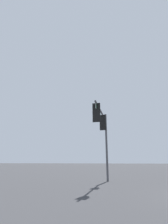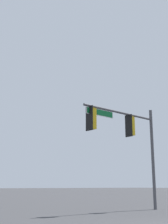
% 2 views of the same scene
% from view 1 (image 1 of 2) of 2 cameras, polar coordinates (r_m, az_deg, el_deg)
% --- Properties ---
extents(signal_pole_near, '(5.72, 0.90, 6.04)m').
position_cam_1_polar(signal_pole_near, '(14.25, 6.10, -4.97)').
color(signal_pole_near, '#47474C').
rests_on(signal_pole_near, ground_plane).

